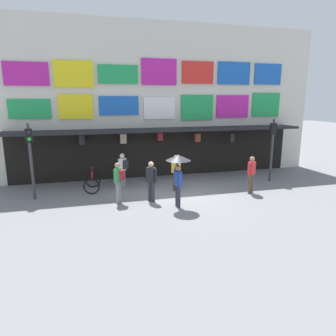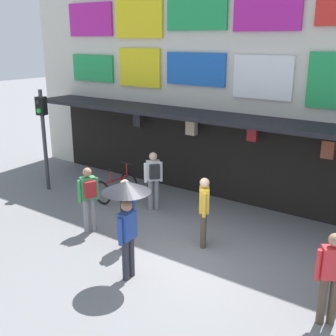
# 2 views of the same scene
# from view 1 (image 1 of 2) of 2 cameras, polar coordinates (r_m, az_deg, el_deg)

# --- Properties ---
(ground_plane) EXTENTS (80.00, 80.00, 0.00)m
(ground_plane) POSITION_cam_1_polar(r_m,az_deg,el_deg) (13.20, 2.49, -5.54)
(ground_plane) COLOR slate
(shopfront) EXTENTS (18.00, 2.60, 8.00)m
(shopfront) POSITION_cam_1_polar(r_m,az_deg,el_deg) (16.94, -2.12, 12.14)
(shopfront) COLOR beige
(shopfront) RESTS_ON ground
(traffic_light_near) EXTENTS (0.33, 0.35, 3.20)m
(traffic_light_near) POSITION_cam_1_polar(r_m,az_deg,el_deg) (13.69, -24.37, 3.22)
(traffic_light_near) COLOR #38383D
(traffic_light_near) RESTS_ON ground
(traffic_light_far) EXTENTS (0.32, 0.35, 3.20)m
(traffic_light_far) POSITION_cam_1_polar(r_m,az_deg,el_deg) (16.27, 18.94, 5.00)
(traffic_light_far) COLOR #38383D
(traffic_light_far) RESTS_ON ground
(bicycle_parked) EXTENTS (0.81, 1.21, 1.05)m
(bicycle_parked) POSITION_cam_1_polar(r_m,az_deg,el_deg) (14.48, -13.97, -2.63)
(bicycle_parked) COLOR black
(bicycle_parked) RESTS_ON ground
(pedestrian_in_white) EXTENTS (0.45, 0.49, 1.68)m
(pedestrian_in_white) POSITION_cam_1_polar(r_m,az_deg,el_deg) (12.40, -9.23, -2.16)
(pedestrian_in_white) COLOR gray
(pedestrian_in_white) RESTS_ON ground
(pedestrian_in_purple) EXTENTS (0.46, 0.38, 1.68)m
(pedestrian_in_purple) POSITION_cam_1_polar(r_m,az_deg,el_deg) (14.04, 15.32, -0.85)
(pedestrian_in_purple) COLOR brown
(pedestrian_in_purple) RESTS_ON ground
(pedestrian_in_black) EXTENTS (0.38, 0.46, 1.68)m
(pedestrian_in_black) POSITION_cam_1_polar(r_m,az_deg,el_deg) (13.86, 1.48, -0.57)
(pedestrian_in_black) COLOR brown
(pedestrian_in_black) RESTS_ON ground
(pedestrian_with_umbrella) EXTENTS (0.96, 0.96, 2.08)m
(pedestrian_with_umbrella) POSITION_cam_1_polar(r_m,az_deg,el_deg) (11.64, 1.91, 0.36)
(pedestrian_with_umbrella) COLOR #2D2D38
(pedestrian_with_umbrella) RESTS_ON ground
(pedestrian_in_green) EXTENTS (0.40, 0.42, 1.68)m
(pedestrian_in_green) POSITION_cam_1_polar(r_m,az_deg,el_deg) (12.47, -3.16, -2.10)
(pedestrian_in_green) COLOR #2D2D38
(pedestrian_in_green) RESTS_ON ground
(pedestrian_in_yellow) EXTENTS (0.47, 0.48, 1.68)m
(pedestrian_in_yellow) POSITION_cam_1_polar(r_m,az_deg,el_deg) (14.43, -8.41, -0.02)
(pedestrian_in_yellow) COLOR gray
(pedestrian_in_yellow) RESTS_ON ground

